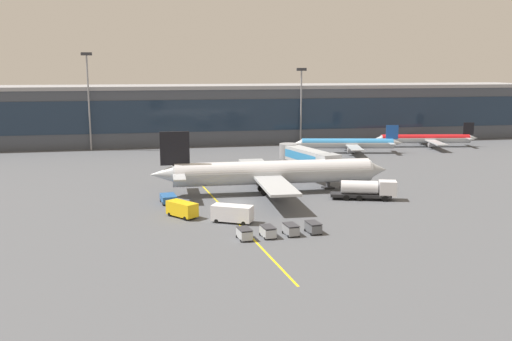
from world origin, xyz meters
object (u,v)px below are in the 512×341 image
(fuel_tanker, at_px, (368,189))
(baggage_cart_1, at_px, (268,231))
(lavatory_truck, at_px, (233,213))
(baggage_cart_0, at_px, (244,234))
(pushback_tug, at_px, (168,198))
(baggage_cart_2, at_px, (291,229))
(commuter_jet_near, at_px, (426,139))
(commuter_jet_far, at_px, (348,143))
(baggage_cart_3, at_px, (313,227))
(crew_van, at_px, (182,208))
(main_airliner, at_px, (272,172))

(fuel_tanker, height_order, baggage_cart_1, fuel_tanker)
(lavatory_truck, distance_m, baggage_cart_0, 8.34)
(pushback_tug, xyz_separation_m, baggage_cart_2, (15.05, -21.25, -0.07))
(baggage_cart_2, height_order, commuter_jet_near, commuter_jet_near)
(baggage_cart_2, bearing_deg, pushback_tug, 125.32)
(baggage_cart_1, bearing_deg, lavatory_truck, 112.75)
(lavatory_truck, xyz_separation_m, commuter_jet_far, (39.28, 60.15, 1.09))
(fuel_tanker, bearing_deg, commuter_jet_near, 54.85)
(baggage_cart_2, distance_m, commuter_jet_far, 75.26)
(fuel_tanker, xyz_separation_m, baggage_cart_1, (-20.95, -17.72, -0.96))
(baggage_cart_3, height_order, commuter_jet_near, commuter_jet_near)
(commuter_jet_far, bearing_deg, lavatory_truck, -123.14)
(commuter_jet_far, bearing_deg, baggage_cart_3, -113.71)
(commuter_jet_near, bearing_deg, commuter_jet_far, -165.02)
(fuel_tanker, height_order, commuter_jet_near, commuter_jet_near)
(pushback_tug, distance_m, commuter_jet_far, 66.71)
(fuel_tanker, bearing_deg, crew_van, -170.38)
(lavatory_truck, height_order, baggage_cart_0, lavatory_truck)
(fuel_tanker, distance_m, commuter_jet_near, 69.87)
(fuel_tanker, distance_m, crew_van, 31.74)
(lavatory_truck, xyz_separation_m, baggage_cart_2, (6.51, -7.58, -0.64))
(main_airliner, bearing_deg, baggage_cart_0, -110.13)
(fuel_tanker, distance_m, baggage_cart_0, 30.17)
(crew_van, distance_m, baggage_cart_3, 20.38)
(baggage_cart_0, xyz_separation_m, baggage_cart_3, (9.54, 1.10, 0.00))
(fuel_tanker, xyz_separation_m, baggage_cart_0, (-24.13, -18.09, -0.96))
(main_airliner, distance_m, baggage_cart_3, 25.21)
(fuel_tanker, relative_size, lavatory_truck, 1.78)
(baggage_cart_0, distance_m, baggage_cart_2, 6.40)
(fuel_tanker, bearing_deg, baggage_cart_0, -143.15)
(baggage_cart_2, relative_size, commuter_jet_near, 0.10)
(baggage_cart_2, bearing_deg, lavatory_truck, 130.66)
(lavatory_truck, xyz_separation_m, baggage_cart_3, (9.69, -7.21, -0.64))
(commuter_jet_near, bearing_deg, baggage_cart_0, -130.55)
(fuel_tanker, distance_m, baggage_cart_2, 24.86)
(baggage_cart_2, bearing_deg, baggage_cart_1, -173.40)
(pushback_tug, xyz_separation_m, commuter_jet_far, (47.82, 46.48, 1.66))
(crew_van, bearing_deg, baggage_cart_3, -34.97)
(pushback_tug, height_order, baggage_cart_3, baggage_cart_3)
(baggage_cart_0, height_order, commuter_jet_near, commuter_jet_near)
(baggage_cart_2, distance_m, commuter_jet_near, 94.41)
(baggage_cart_3, bearing_deg, baggage_cart_0, -173.40)
(baggage_cart_3, relative_size, commuter_jet_near, 0.10)
(baggage_cart_1, bearing_deg, fuel_tanker, 40.22)
(lavatory_truck, distance_m, commuter_jet_far, 71.84)
(fuel_tanker, relative_size, commuter_jet_near, 0.38)
(pushback_tug, xyz_separation_m, baggage_cart_0, (8.70, -21.98, -0.07))
(pushback_tug, xyz_separation_m, crew_van, (1.54, -9.20, 0.47))
(main_airliner, distance_m, commuter_jet_far, 51.62)
(lavatory_truck, relative_size, baggage_cart_3, 2.20)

